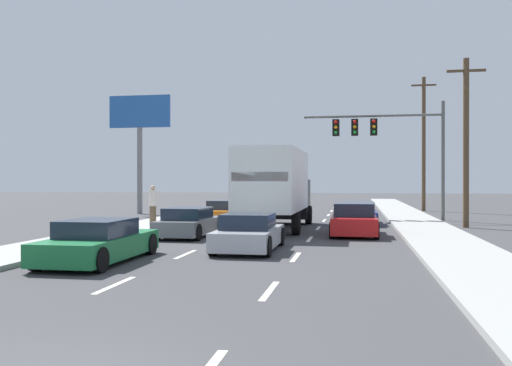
# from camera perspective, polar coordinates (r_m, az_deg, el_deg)

# --- Properties ---
(ground_plane) EXTENTS (140.00, 140.00, 0.00)m
(ground_plane) POSITION_cam_1_polar(r_m,az_deg,el_deg) (30.09, 3.78, -4.07)
(ground_plane) COLOR #3D3D3F
(sidewalk_right) EXTENTS (2.71, 80.00, 0.14)m
(sidewalk_right) POSITION_cam_1_polar(r_m,az_deg,el_deg) (25.11, 17.63, -4.78)
(sidewalk_right) COLOR #9E9E99
(sidewalk_right) RESTS_ON ground_plane
(sidewalk_left) EXTENTS (2.71, 80.00, 0.14)m
(sidewalk_left) POSITION_cam_1_polar(r_m,az_deg,el_deg) (26.85, -11.67, -4.45)
(sidewalk_left) COLOR #9E9E99
(sidewalk_left) RESTS_ON ground_plane
(lane_markings) EXTENTS (3.54, 57.00, 0.01)m
(lane_markings) POSITION_cam_1_polar(r_m,az_deg,el_deg) (28.84, 3.49, -4.25)
(lane_markings) COLOR silver
(lane_markings) RESTS_ON ground_plane
(car_orange) EXTENTS (1.94, 4.11, 1.21)m
(car_orange) POSITION_cam_1_polar(r_m,az_deg,el_deg) (29.44, -3.21, -3.11)
(car_orange) COLOR orange
(car_orange) RESTS_ON ground_plane
(car_gray) EXTENTS (1.88, 4.19, 1.18)m
(car_gray) POSITION_cam_1_polar(r_m,az_deg,el_deg) (22.28, -7.03, -4.17)
(car_gray) COLOR slate
(car_gray) RESTS_ON ground_plane
(car_green) EXTENTS (1.95, 4.52, 1.20)m
(car_green) POSITION_cam_1_polar(r_m,az_deg,el_deg) (15.83, -16.17, -6.00)
(car_green) COLOR #196B38
(car_green) RESTS_ON ground_plane
(box_truck) EXTENTS (2.71, 8.79, 3.63)m
(box_truck) POSITION_cam_1_polar(r_m,az_deg,el_deg) (25.00, 2.09, -0.17)
(box_truck) COLOR white
(box_truck) RESTS_ON ground_plane
(car_silver) EXTENTS (1.88, 4.06, 1.20)m
(car_silver) POSITION_cam_1_polar(r_m,az_deg,el_deg) (17.72, -0.75, -5.35)
(car_silver) COLOR #B7BABF
(car_silver) RESTS_ON ground_plane
(car_blue) EXTENTS (1.95, 4.32, 1.18)m
(car_blue) POSITION_cam_1_polar(r_m,az_deg,el_deg) (28.91, 10.63, -3.15)
(car_blue) COLOR #1E389E
(car_blue) RESTS_ON ground_plane
(car_red) EXTENTS (1.93, 4.04, 1.34)m
(car_red) POSITION_cam_1_polar(r_m,az_deg,el_deg) (22.92, 10.22, -3.92)
(car_red) COLOR red
(car_red) RESTS_ON ground_plane
(traffic_signal_mast) EXTENTS (7.97, 0.69, 6.77)m
(traffic_signal_mast) POSITION_cam_1_polar(r_m,az_deg,el_deg) (32.28, 12.64, 5.07)
(traffic_signal_mast) COLOR #595B56
(traffic_signal_mast) RESTS_ON ground_plane
(utility_pole_mid) EXTENTS (1.80, 0.28, 8.16)m
(utility_pole_mid) POSITION_cam_1_polar(r_m,az_deg,el_deg) (28.14, 21.15, 4.20)
(utility_pole_mid) COLOR brown
(utility_pole_mid) RESTS_ON ground_plane
(utility_pole_far) EXTENTS (1.80, 0.28, 9.97)m
(utility_pole_far) POSITION_cam_1_polar(r_m,az_deg,el_deg) (42.44, 17.16, 4.11)
(utility_pole_far) COLOR brown
(utility_pole_far) RESTS_ON ground_plane
(roadside_billboard) EXTENTS (4.30, 0.36, 8.06)m
(roadside_billboard) POSITION_cam_1_polar(r_m,az_deg,el_deg) (37.96, -12.09, 5.59)
(roadside_billboard) COLOR slate
(roadside_billboard) RESTS_ON ground_plane
(pedestrian_near_corner) EXTENTS (0.38, 0.38, 1.90)m
(pedestrian_near_corner) POSITION_cam_1_polar(r_m,az_deg,el_deg) (27.02, -10.76, -2.24)
(pedestrian_near_corner) COLOR brown
(pedestrian_near_corner) RESTS_ON sidewalk_left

